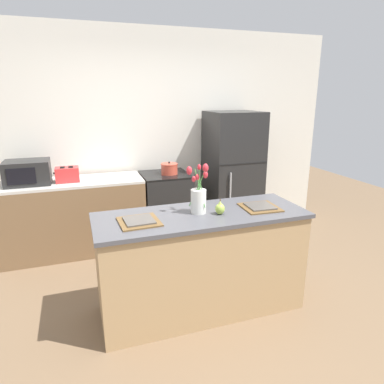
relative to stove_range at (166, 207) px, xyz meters
name	(u,v)px	position (x,y,z in m)	size (l,w,h in m)	color
ground_plane	(201,307)	(-0.10, -1.60, -0.45)	(10.00, 10.00, 0.00)	brown
back_wall	(150,135)	(-0.10, 0.40, 0.90)	(5.20, 0.08, 2.70)	silver
kitchen_island	(201,262)	(-0.10, -1.60, 0.01)	(1.80, 0.66, 0.91)	tan
back_counter	(73,217)	(-1.16, 0.00, 0.00)	(1.68, 0.60, 0.90)	brown
stove_range	(166,207)	(0.00, 0.00, 0.00)	(0.60, 0.61, 0.90)	black
refrigerator	(232,173)	(0.95, 0.00, 0.38)	(0.68, 0.67, 1.66)	black
flower_vase	(198,197)	(-0.12, -1.57, 0.60)	(0.18, 0.16, 0.44)	silver
pear_figurine	(220,208)	(0.04, -1.66, 0.52)	(0.08, 0.08, 0.13)	#9EBC47
plate_setting_left	(139,221)	(-0.64, -1.63, 0.47)	(0.33, 0.33, 0.02)	brown
plate_setting_right	(260,207)	(0.44, -1.63, 0.47)	(0.33, 0.33, 0.02)	brown
toaster	(67,174)	(-1.18, -0.03, 0.53)	(0.28, 0.18, 0.17)	red
cooking_pot	(169,169)	(0.05, -0.03, 0.52)	(0.21, 0.21, 0.16)	#CC4C38
microwave	(28,172)	(-1.59, 0.00, 0.58)	(0.48, 0.37, 0.27)	black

